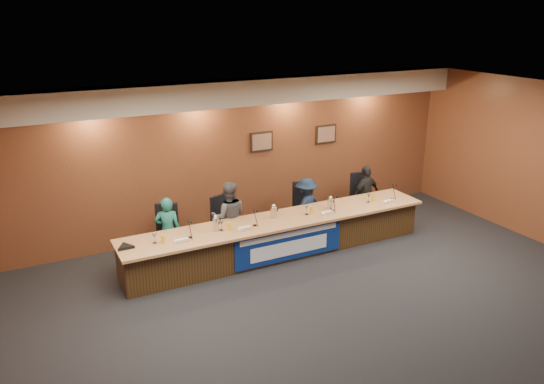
{
  "coord_description": "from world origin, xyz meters",
  "views": [
    {
      "loc": [
        -4.34,
        -5.84,
        4.47
      ],
      "look_at": [
        -0.06,
        2.58,
        1.22
      ],
      "focal_mm": 35.0,
      "sensor_mm": 36.0,
      "label": 1
    }
  ],
  "objects_px": {
    "carafe_mid": "(274,212)",
    "carafe_right": "(330,204)",
    "office_chair_d": "(363,201)",
    "office_chair_c": "(304,212)",
    "office_chair_a": "(167,238)",
    "speakerphone": "(125,247)",
    "dais_body": "(279,237)",
    "carafe_left": "(216,224)",
    "panelist_b": "(229,217)",
    "panelist_c": "(306,207)",
    "banner": "(289,244)",
    "panelist_a": "(168,231)",
    "office_chair_b": "(227,226)",
    "panelist_d": "(366,195)"
  },
  "relations": [
    {
      "from": "carafe_mid",
      "to": "carafe_right",
      "type": "xyz_separation_m",
      "value": [
        1.2,
        -0.09,
        0.0
      ]
    },
    {
      "from": "office_chair_d",
      "to": "office_chair_c",
      "type": "bearing_deg",
      "value": -169.42
    },
    {
      "from": "office_chair_a",
      "to": "speakerphone",
      "type": "bearing_deg",
      "value": -119.73
    },
    {
      "from": "office_chair_a",
      "to": "carafe_mid",
      "type": "bearing_deg",
      "value": 3.5
    },
    {
      "from": "dais_body",
      "to": "speakerphone",
      "type": "bearing_deg",
      "value": -179.23
    },
    {
      "from": "office_chair_c",
      "to": "carafe_left",
      "type": "xyz_separation_m",
      "value": [
        -2.23,
        -0.72,
        0.4
      ]
    },
    {
      "from": "dais_body",
      "to": "carafe_right",
      "type": "distance_m",
      "value": 1.23
    },
    {
      "from": "panelist_b",
      "to": "carafe_mid",
      "type": "bearing_deg",
      "value": 162.11
    },
    {
      "from": "panelist_c",
      "to": "office_chair_a",
      "type": "bearing_deg",
      "value": -23.82
    },
    {
      "from": "office_chair_a",
      "to": "carafe_left",
      "type": "distance_m",
      "value": 1.08
    },
    {
      "from": "panelist_b",
      "to": "carafe_right",
      "type": "distance_m",
      "value": 2.0
    },
    {
      "from": "panelist_c",
      "to": "carafe_mid",
      "type": "relative_size",
      "value": 5.68
    },
    {
      "from": "dais_body",
      "to": "carafe_mid",
      "type": "height_order",
      "value": "carafe_mid"
    },
    {
      "from": "carafe_left",
      "to": "carafe_mid",
      "type": "height_order",
      "value": "carafe_left"
    },
    {
      "from": "banner",
      "to": "panelist_b",
      "type": "bearing_deg",
      "value": 128.37
    },
    {
      "from": "panelist_c",
      "to": "panelist_a",
      "type": "bearing_deg",
      "value": -21.86
    },
    {
      "from": "speakerphone",
      "to": "banner",
      "type": "bearing_deg",
      "value": -7.42
    },
    {
      "from": "office_chair_d",
      "to": "panelist_a",
      "type": "bearing_deg",
      "value": -168.13
    },
    {
      "from": "office_chair_b",
      "to": "carafe_left",
      "type": "distance_m",
      "value": 0.97
    },
    {
      "from": "dais_body",
      "to": "panelist_c",
      "type": "relative_size",
      "value": 4.83
    },
    {
      "from": "panelist_d",
      "to": "office_chair_b",
      "type": "xyz_separation_m",
      "value": [
        -3.23,
        0.1,
        -0.17
      ]
    },
    {
      "from": "office_chair_a",
      "to": "carafe_right",
      "type": "relative_size",
      "value": 2.16
    },
    {
      "from": "panelist_a",
      "to": "office_chair_c",
      "type": "relative_size",
      "value": 2.71
    },
    {
      "from": "carafe_mid",
      "to": "office_chair_a",
      "type": "bearing_deg",
      "value": 161.94
    },
    {
      "from": "office_chair_d",
      "to": "carafe_right",
      "type": "distance_m",
      "value": 1.56
    },
    {
      "from": "office_chair_b",
      "to": "office_chair_c",
      "type": "height_order",
      "value": "same"
    },
    {
      "from": "carafe_mid",
      "to": "panelist_b",
      "type": "bearing_deg",
      "value": 143.2
    },
    {
      "from": "panelist_a",
      "to": "carafe_mid",
      "type": "relative_size",
      "value": 5.96
    },
    {
      "from": "panelist_c",
      "to": "office_chair_c",
      "type": "height_order",
      "value": "panelist_c"
    },
    {
      "from": "office_chair_a",
      "to": "carafe_right",
      "type": "bearing_deg",
      "value": 8.62
    },
    {
      "from": "office_chair_b",
      "to": "carafe_left",
      "type": "height_order",
      "value": "carafe_left"
    },
    {
      "from": "banner",
      "to": "panelist_b",
      "type": "distance_m",
      "value": 1.31
    },
    {
      "from": "carafe_mid",
      "to": "office_chair_c",
      "type": "bearing_deg",
      "value": 31.35
    },
    {
      "from": "office_chair_d",
      "to": "speakerphone",
      "type": "xyz_separation_m",
      "value": [
        -5.33,
        -0.72,
        0.3
      ]
    },
    {
      "from": "office_chair_b",
      "to": "office_chair_a",
      "type": "bearing_deg",
      "value": 157.12
    },
    {
      "from": "panelist_b",
      "to": "speakerphone",
      "type": "relative_size",
      "value": 4.43
    },
    {
      "from": "speakerphone",
      "to": "dais_body",
      "type": "bearing_deg",
      "value": 0.77
    },
    {
      "from": "speakerphone",
      "to": "panelist_b",
      "type": "bearing_deg",
      "value": 16.31
    },
    {
      "from": "panelist_c",
      "to": "office_chair_a",
      "type": "height_order",
      "value": "panelist_c"
    },
    {
      "from": "dais_body",
      "to": "carafe_right",
      "type": "relative_size",
      "value": 27.0
    },
    {
      "from": "office_chair_c",
      "to": "carafe_right",
      "type": "height_order",
      "value": "carafe_right"
    },
    {
      "from": "banner",
      "to": "carafe_right",
      "type": "relative_size",
      "value": 9.9
    },
    {
      "from": "office_chair_b",
      "to": "dais_body",
      "type": "bearing_deg",
      "value": -63.64
    },
    {
      "from": "banner",
      "to": "office_chair_b",
      "type": "height_order",
      "value": "banner"
    },
    {
      "from": "banner",
      "to": "carafe_mid",
      "type": "height_order",
      "value": "carafe_mid"
    },
    {
      "from": "office_chair_d",
      "to": "carafe_left",
      "type": "xyz_separation_m",
      "value": [
        -3.74,
        -0.72,
        0.4
      ]
    },
    {
      "from": "carafe_mid",
      "to": "office_chair_d",
      "type": "bearing_deg",
      "value": 13.8
    },
    {
      "from": "panelist_b",
      "to": "office_chair_c",
      "type": "xyz_separation_m",
      "value": [
        1.72,
        0.1,
        -0.23
      ]
    },
    {
      "from": "carafe_left",
      "to": "carafe_right",
      "type": "height_order",
      "value": "carafe_left"
    },
    {
      "from": "banner",
      "to": "panelist_d",
      "type": "distance_m",
      "value": 2.65
    }
  ]
}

